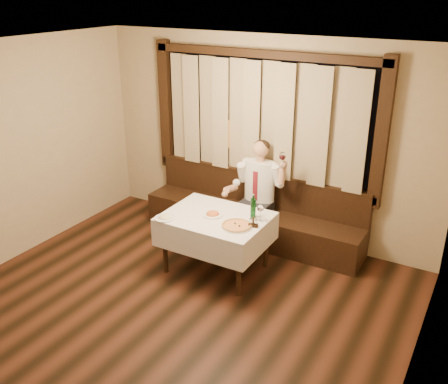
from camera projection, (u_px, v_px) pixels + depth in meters
The scene contains 10 objects.
room at pixel (180, 178), 5.24m from camera, with size 5.01×6.01×2.81m.
banquette at pixel (253, 217), 7.10m from camera, with size 3.20×0.61×0.94m.
dining_table at pixel (216, 223), 6.15m from camera, with size 1.27×0.97×0.76m.
pizza at pixel (237, 226), 5.83m from camera, with size 0.37×0.37×0.04m.
pasta_red at pixel (213, 213), 6.11m from camera, with size 0.27×0.27×0.09m.
pasta_cream at pixel (165, 216), 6.02m from camera, with size 0.25×0.25×0.09m.
green_bottle at pixel (253, 208), 6.02m from camera, with size 0.07×0.07×0.30m.
table_wine_glass at pixel (260, 209), 5.92m from camera, with size 0.08×0.08×0.21m.
cruet_caddy at pixel (253, 223), 5.82m from camera, with size 0.12×0.08×0.12m.
seated_man at pixel (258, 186), 6.77m from camera, with size 0.82×0.61×1.46m.
Camera 1 is at (2.83, -3.04, 3.39)m, focal length 40.00 mm.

